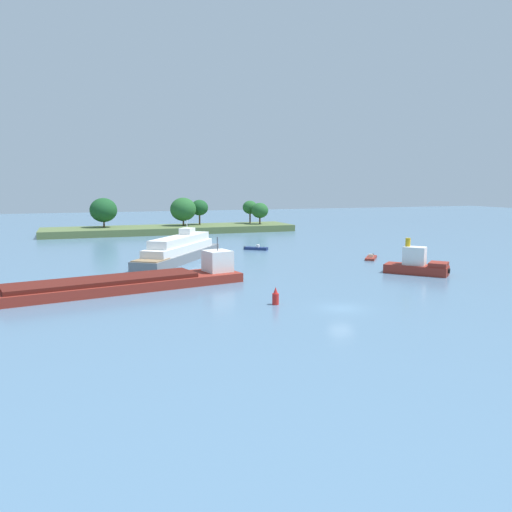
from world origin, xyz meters
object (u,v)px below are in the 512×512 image
object	(u,v)px
tugboat	(417,265)
white_riverboat	(180,250)
cargo_barge	(123,282)
fishing_skiff	(371,258)
channel_buoy_red	(276,297)
small_motorboat	(256,248)

from	to	relation	value
tugboat	white_riverboat	size ratio (longest dim) A/B	0.37
tugboat	cargo_barge	world-z (taller)	cargo_barge
white_riverboat	fishing_skiff	world-z (taller)	white_riverboat
tugboat	fishing_skiff	world-z (taller)	tugboat
tugboat	fishing_skiff	size ratio (longest dim) A/B	1.73
cargo_barge	channel_buoy_red	distance (m)	19.69
tugboat	channel_buoy_red	size ratio (longest dim) A/B	4.54
small_motorboat	channel_buoy_red	distance (m)	46.12
small_motorboat	fishing_skiff	world-z (taller)	small_motorboat
small_motorboat	channel_buoy_red	bearing A→B (deg)	-107.35
tugboat	white_riverboat	bearing A→B (deg)	140.77
white_riverboat	cargo_barge	distance (m)	23.99
fishing_skiff	channel_buoy_red	world-z (taller)	channel_buoy_red
white_riverboat	small_motorboat	bearing A→B (deg)	29.18
tugboat	channel_buoy_red	world-z (taller)	tugboat
tugboat	cargo_barge	distance (m)	40.64
cargo_barge	white_riverboat	bearing A→B (deg)	62.06
white_riverboat	cargo_barge	world-z (taller)	white_riverboat
small_motorboat	cargo_barge	size ratio (longest dim) A/B	0.14
white_riverboat	small_motorboat	xyz separation A→B (m)	(16.97, 9.48, -1.51)
small_motorboat	fishing_skiff	xyz separation A→B (m)	(14.33, -18.34, -0.07)
white_riverboat	channel_buoy_red	xyz separation A→B (m)	(3.22, -34.54, -0.99)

